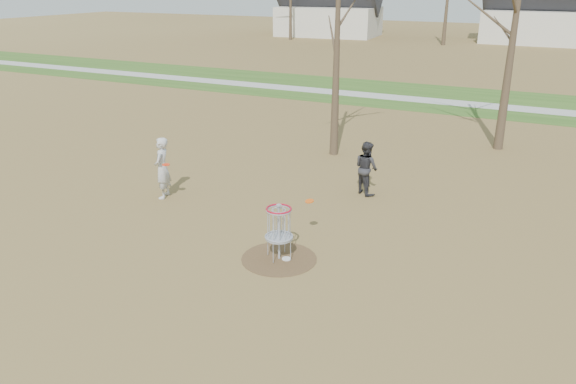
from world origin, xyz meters
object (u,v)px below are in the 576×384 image
Objects in this scene: player_throwing at (366,168)px; disc_grounded at (286,259)px; disc_golf_basket at (279,224)px; player_standing at (162,168)px.

disc_grounded is at bearing 120.72° from player_throwing.
player_throwing reaches higher than disc_grounded.
player_throwing is 1.22× the size of disc_golf_basket.
player_standing reaches higher than disc_grounded.
disc_grounded is (-0.24, -5.02, -0.80)m from player_throwing.
disc_golf_basket is at bearing 49.38° from player_standing.
disc_grounded is 0.91m from disc_golf_basket.
player_throwing is 5.08m from disc_golf_basket.
player_standing is 1.13× the size of player_throwing.
player_standing reaches higher than player_throwing.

